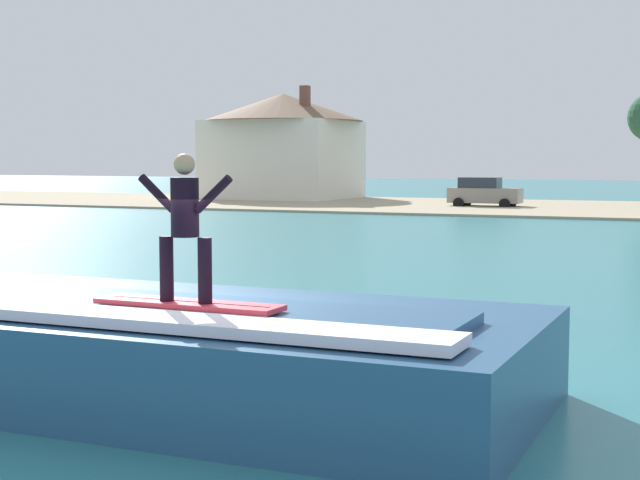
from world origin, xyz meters
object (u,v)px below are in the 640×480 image
car_near_shore (484,192)px  house_with_chimney (283,141)px  surfboard (188,304)px  surfer (185,220)px  wave_crest (169,349)px

car_near_shore → house_with_chimney: (-16.32, 5.76, 3.31)m
surfboard → surfer: bearing=-81.7°
surfer → house_with_chimney: 58.97m
wave_crest → surfboard: size_ratio=3.94×
car_near_shore → surfboard: bearing=-80.0°
surfboard → surfer: 0.97m
car_near_shore → house_with_chimney: bearing=160.5°
house_with_chimney → car_near_shore: bearing=-19.5°
wave_crest → car_near_shore: bearing=99.4°
surfer → surfboard: bearing=98.3°
surfboard → car_near_shore: 48.40m
surfboard → house_with_chimney: house_with_chimney is taller
house_with_chimney → surfer: bearing=-65.2°
wave_crest → house_with_chimney: 58.12m
surfer → car_near_shore: bearing=100.0°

